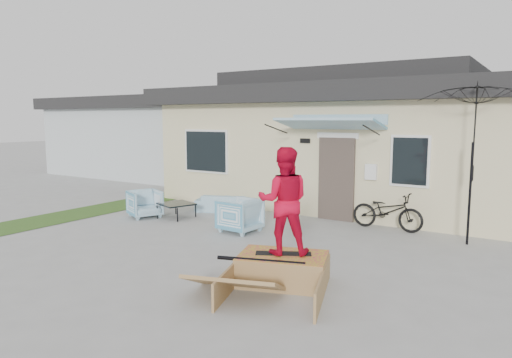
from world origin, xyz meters
The scene contains 13 objects.
ground centered at (0.00, 0.00, 0.00)m, with size 90.00×90.00×0.00m, color #979794.
grass_strip centered at (-5.20, 2.00, 0.00)m, with size 1.40×8.00×0.01m, color #30531E.
house centered at (0.00, 7.99, 1.94)m, with size 10.80×8.49×4.10m.
neighbor_house centered at (-10.50, 10.00, 1.78)m, with size 8.60×7.60×3.50m.
loveseat centered at (-2.03, 3.84, 0.32)m, with size 1.63×0.48×0.64m, color teal.
armchair_left centered at (-3.35, 2.08, 0.39)m, with size 0.77×0.72×0.79m, color teal.
armchair_right centered at (-0.36, 2.13, 0.42)m, with size 0.82×0.77×0.84m, color teal.
coffee_table centered at (-2.60, 2.47, 0.19)m, with size 0.78×0.78×0.39m, color black.
bicycle centered at (2.41, 4.16, 0.53)m, with size 0.58×1.67×1.07m, color black.
patio_umbrella centered at (4.20, 3.78, 1.75)m, with size 2.56×2.42×2.20m.
skate_ramp centered at (2.12, -0.25, 0.23)m, with size 1.35×1.80×0.45m, color olive, non-canonical shape.
skateboard centered at (2.10, -0.20, 0.48)m, with size 0.87×0.22×0.05m, color black.
skater centered at (2.10, -0.20, 1.34)m, with size 0.82×0.63×1.67m, color red.
Camera 1 is at (5.56, -6.35, 2.56)m, focal length 32.41 mm.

